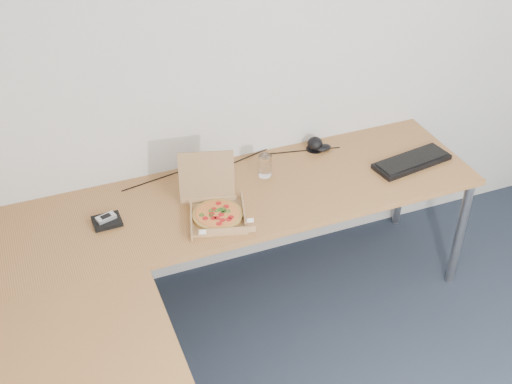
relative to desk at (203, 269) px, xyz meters
name	(u,v)px	position (x,y,z in m)	size (l,w,h in m)	color
desk	(203,269)	(0.00, 0.00, 0.00)	(2.50, 2.20, 0.73)	#A66B38
pizza_box	(216,211)	(0.17, 0.30, 0.06)	(0.27, 0.31, 0.28)	tan
drinking_glass	(265,166)	(0.52, 0.55, 0.09)	(0.07, 0.07, 0.12)	white
keyboard	(412,162)	(1.30, 0.36, 0.04)	(0.43, 0.15, 0.03)	black
mouse	(323,148)	(0.91, 0.66, 0.05)	(0.09, 0.06, 0.03)	black
wallet	(107,221)	(-0.33, 0.45, 0.04)	(0.13, 0.11, 0.02)	black
phone	(106,218)	(-0.33, 0.45, 0.06)	(0.09, 0.05, 0.02)	#B2B5BA
dome_speaker	(315,143)	(0.88, 0.68, 0.07)	(0.10, 0.10, 0.08)	black
cable_bundle	(229,165)	(0.37, 0.71, 0.03)	(0.59, 0.04, 0.01)	black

